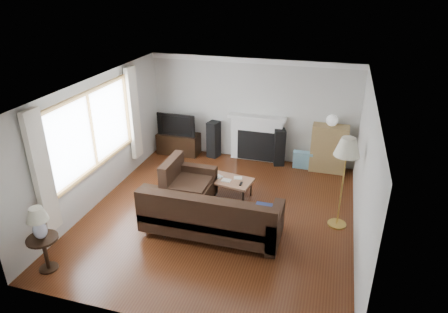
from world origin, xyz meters
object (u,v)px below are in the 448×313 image
(coffee_table, at_px, (227,187))
(side_table, at_px, (46,254))
(tv_stand, at_px, (179,143))
(sectional_sofa, at_px, (212,213))
(floor_lamp, at_px, (342,184))
(bookshelf, at_px, (329,148))

(coffee_table, relative_size, side_table, 1.72)
(tv_stand, distance_m, sectional_sofa, 3.66)
(floor_lamp, distance_m, side_table, 5.06)
(bookshelf, height_order, coffee_table, bookshelf)
(bookshelf, xyz_separation_m, floor_lamp, (0.31, -2.27, 0.31))
(bookshelf, relative_size, coffee_table, 1.09)
(coffee_table, distance_m, floor_lamp, 2.39)
(tv_stand, height_order, bookshelf, bookshelf)
(tv_stand, xyz_separation_m, coffee_table, (1.79, -1.76, -0.07))
(bookshelf, relative_size, sectional_sofa, 0.42)
(sectional_sofa, distance_m, floor_lamp, 2.38)
(bookshelf, xyz_separation_m, sectional_sofa, (-1.84, -3.18, -0.13))
(tv_stand, xyz_separation_m, side_table, (-0.31, -4.74, 0.03))
(side_table, bearing_deg, bookshelf, 49.88)
(tv_stand, height_order, coffee_table, tv_stand)
(side_table, bearing_deg, sectional_sofa, 36.28)
(sectional_sofa, height_order, side_table, sectional_sofa)
(tv_stand, xyz_separation_m, floor_lamp, (4.04, -2.22, 0.61))
(side_table, bearing_deg, tv_stand, 86.32)
(sectional_sofa, relative_size, side_table, 4.46)
(side_table, bearing_deg, coffee_table, 54.83)
(sectional_sofa, height_order, coffee_table, sectional_sofa)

